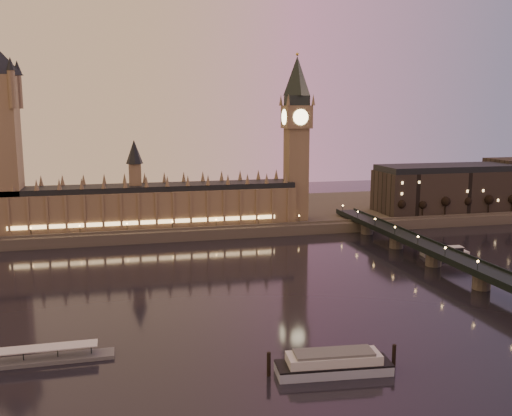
{
  "coord_description": "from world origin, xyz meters",
  "views": [
    {
      "loc": [
        -56.73,
        -222.23,
        74.58
      ],
      "look_at": [
        6.67,
        35.0,
        29.48
      ],
      "focal_mm": 40.0,
      "sensor_mm": 36.0,
      "label": 1
    }
  ],
  "objects": [
    {
      "name": "ground",
      "position": [
        0.0,
        0.0,
        0.0
      ],
      "size": [
        700.0,
        700.0,
        0.0
      ],
      "primitive_type": "plane",
      "color": "black",
      "rests_on": "ground"
    },
    {
      "name": "far_embankment",
      "position": [
        30.0,
        165.0,
        3.0
      ],
      "size": [
        560.0,
        130.0,
        6.0
      ],
      "primitive_type": "cube",
      "color": "#423D35",
      "rests_on": "ground"
    },
    {
      "name": "palace_of_westminster",
      "position": [
        -40.12,
        120.99,
        21.71
      ],
      "size": [
        180.0,
        26.62,
        52.0
      ],
      "color": "brown",
      "rests_on": "ground"
    },
    {
      "name": "big_ben",
      "position": [
        53.99,
        120.99,
        63.95
      ],
      "size": [
        17.68,
        17.68,
        104.0
      ],
      "color": "brown",
      "rests_on": "ground"
    },
    {
      "name": "westminster_bridge",
      "position": [
        91.61,
        0.0,
        5.52
      ],
      "size": [
        13.2,
        260.0,
        15.3
      ],
      "color": "black",
      "rests_on": "ground"
    },
    {
      "name": "city_block",
      "position": [
        194.94,
        130.93,
        22.24
      ],
      "size": [
        155.0,
        45.0,
        34.0
      ],
      "color": "black",
      "rests_on": "ground"
    },
    {
      "name": "bare_tree_0",
      "position": [
        122.94,
        109.0,
        14.8
      ],
      "size": [
        5.8,
        5.8,
        11.8
      ],
      "color": "black",
      "rests_on": "ground"
    },
    {
      "name": "bare_tree_1",
      "position": [
        139.14,
        109.0,
        14.8
      ],
      "size": [
        5.8,
        5.8,
        11.8
      ],
      "color": "black",
      "rests_on": "ground"
    },
    {
      "name": "bare_tree_2",
      "position": [
        155.34,
        109.0,
        14.8
      ],
      "size": [
        5.8,
        5.8,
        11.8
      ],
      "color": "black",
      "rests_on": "ground"
    },
    {
      "name": "bare_tree_3",
      "position": [
        171.53,
        109.0,
        14.8
      ],
      "size": [
        5.8,
        5.8,
        11.8
      ],
      "color": "black",
      "rests_on": "ground"
    },
    {
      "name": "bare_tree_4",
      "position": [
        187.73,
        109.0,
        14.8
      ],
      "size": [
        5.8,
        5.8,
        11.8
      ],
      "color": "black",
      "rests_on": "ground"
    },
    {
      "name": "bare_tree_5",
      "position": [
        203.92,
        109.0,
        14.8
      ],
      "size": [
        5.8,
        5.8,
        11.8
      ],
      "color": "black",
      "rests_on": "ground"
    },
    {
      "name": "cruise_boat_b",
      "position": [
        108.76,
        35.79,
        2.03
      ],
      "size": [
        25.41,
        8.4,
        4.61
      ],
      "rotation": [
        0.0,
        0.0,
        -0.09
      ],
      "color": "silver",
      "rests_on": "ground"
    },
    {
      "name": "moored_barge",
      "position": [
        1.83,
        -78.02,
        2.98
      ],
      "size": [
        38.32,
        12.46,
        7.05
      ],
      "rotation": [
        0.0,
        0.0,
        -0.1
      ],
      "color": "#99A5C2",
      "rests_on": "ground"
    },
    {
      "name": "pontoon_pier",
      "position": [
        -80.28,
        -50.02,
        1.18
      ],
      "size": [
        41.0,
        6.83,
        10.93
      ],
      "color": "#595B5E",
      "rests_on": "ground"
    }
  ]
}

